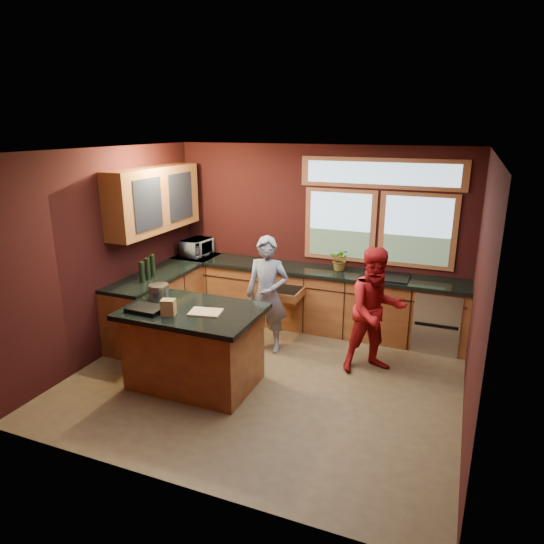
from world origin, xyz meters
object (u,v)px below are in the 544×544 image
Objects in this scene: stock_pot at (159,292)px; island at (194,346)px; cutting_board at (206,312)px; person_grey at (267,295)px; person_red at (376,311)px.

island is at bearing -15.26° from stock_pot.
cutting_board is at bearing -14.04° from island.
cutting_board is 0.78m from stock_pot.
person_grey is at bearing 45.71° from stock_pot.
person_grey is at bearing 78.75° from cutting_board.
stock_pot is (-0.99, -1.02, 0.24)m from person_grey.
cutting_board reaches higher than island.
person_grey is at bearing 69.25° from island.
cutting_board is (0.20, -0.05, 0.48)m from island.
cutting_board is 1.46× the size of stock_pot.
stock_pot is at bearing 168.64° from person_red.
person_red is 6.59× the size of stock_pot.
person_grey is 1.00× the size of person_red.
stock_pot is (-0.55, 0.15, 0.56)m from island.
stock_pot reaches higher than cutting_board.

